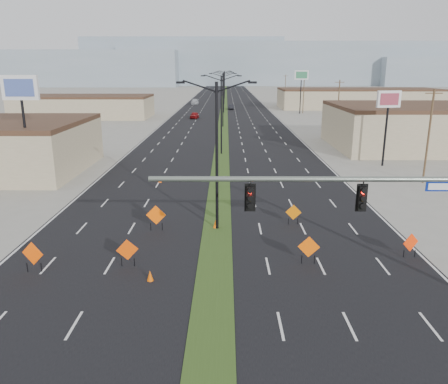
{
  "coord_description": "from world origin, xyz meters",
  "views": [
    {
      "loc": [
        0.62,
        -16.67,
        10.78
      ],
      "look_at": [
        0.49,
        10.16,
        3.2
      ],
      "focal_mm": 35.0,
      "sensor_mm": 36.0,
      "label": 1
    }
  ],
  "objects_px": {
    "construction_sign_4": "(309,248)",
    "cone_0": "(150,276)",
    "car_mid": "(231,107)",
    "pole_sign_west": "(21,96)",
    "car_far": "(195,102)",
    "pole_sign_east_far": "(301,78)",
    "streetlight_5": "(225,84)",
    "streetlight_2": "(223,98)",
    "cone_3": "(160,179)",
    "construction_sign_2": "(156,216)",
    "pole_sign_east_near": "(388,106)",
    "streetlight_1": "(221,112)",
    "cone_2": "(251,202)",
    "construction_sign_5": "(411,243)",
    "construction_sign_3": "(293,213)",
    "construction_sign_0": "(33,255)",
    "construction_sign_1": "(127,251)",
    "streetlight_6": "(225,82)",
    "streetlight_4": "(224,87)",
    "car_left": "(194,115)",
    "streetlight_3": "(224,91)",
    "signal_mast": "(403,208)",
    "cone_1": "(216,224)",
    "streetlight_0": "(217,152)"
  },
  "relations": [
    {
      "from": "cone_0",
      "to": "cone_3",
      "type": "height_order",
      "value": "cone_3"
    },
    {
      "from": "construction_sign_1",
      "to": "pole_sign_west",
      "type": "bearing_deg",
      "value": 112.54
    },
    {
      "from": "streetlight_2",
      "to": "construction_sign_1",
      "type": "relative_size",
      "value": 6.12
    },
    {
      "from": "construction_sign_5",
      "to": "construction_sign_3",
      "type": "bearing_deg",
      "value": 114.08
    },
    {
      "from": "car_mid",
      "to": "cone_0",
      "type": "xyz_separation_m",
      "value": [
        -5.38,
        -101.51,
        -0.39
      ]
    },
    {
      "from": "streetlight_1",
      "to": "streetlight_6",
      "type": "bearing_deg",
      "value": 90.0
    },
    {
      "from": "streetlight_0",
      "to": "construction_sign_1",
      "type": "relative_size",
      "value": 6.12
    },
    {
      "from": "car_left",
      "to": "streetlight_5",
      "type": "bearing_deg",
      "value": 89.34
    },
    {
      "from": "construction_sign_2",
      "to": "streetlight_6",
      "type": "bearing_deg",
      "value": 88.61
    },
    {
      "from": "streetlight_4",
      "to": "streetlight_6",
      "type": "distance_m",
      "value": 56.0
    },
    {
      "from": "construction_sign_2",
      "to": "streetlight_3",
      "type": "bearing_deg",
      "value": 87.19
    },
    {
      "from": "construction_sign_4",
      "to": "cone_0",
      "type": "relative_size",
      "value": 2.82
    },
    {
      "from": "streetlight_2",
      "to": "cone_0",
      "type": "distance_m",
      "value": 64.1
    },
    {
      "from": "cone_1",
      "to": "pole_sign_east_far",
      "type": "distance_m",
      "value": 84.5
    },
    {
      "from": "cone_1",
      "to": "cone_2",
      "type": "distance_m",
      "value": 5.89
    },
    {
      "from": "streetlight_0",
      "to": "pole_sign_east_far",
      "type": "relative_size",
      "value": 0.95
    },
    {
      "from": "streetlight_2",
      "to": "cone_3",
      "type": "bearing_deg",
      "value": -97.78
    },
    {
      "from": "cone_0",
      "to": "pole_sign_east_near",
      "type": "relative_size",
      "value": 0.07
    },
    {
      "from": "construction_sign_3",
      "to": "construction_sign_0",
      "type": "bearing_deg",
      "value": -146.08
    },
    {
      "from": "streetlight_4",
      "to": "pole_sign_east_near",
      "type": "xyz_separation_m",
      "value": [
        18.71,
        -91.19,
        1.44
      ]
    },
    {
      "from": "car_far",
      "to": "pole_sign_east_far",
      "type": "bearing_deg",
      "value": -47.3
    },
    {
      "from": "streetlight_2",
      "to": "streetlight_3",
      "type": "bearing_deg",
      "value": 90.0
    },
    {
      "from": "streetlight_1",
      "to": "cone_2",
      "type": "relative_size",
      "value": 17.1
    },
    {
      "from": "car_far",
      "to": "construction_sign_4",
      "type": "height_order",
      "value": "construction_sign_4"
    },
    {
      "from": "construction_sign_5",
      "to": "cone_1",
      "type": "bearing_deg",
      "value": 134.22
    },
    {
      "from": "construction_sign_2",
      "to": "construction_sign_3",
      "type": "relative_size",
      "value": 1.22
    },
    {
      "from": "streetlight_0",
      "to": "car_far",
      "type": "height_order",
      "value": "streetlight_0"
    },
    {
      "from": "construction_sign_3",
      "to": "pole_sign_west",
      "type": "bearing_deg",
      "value": 161.94
    },
    {
      "from": "streetlight_5",
      "to": "car_far",
      "type": "xyz_separation_m",
      "value": [
        -9.2,
        -29.5,
        -4.61
      ]
    },
    {
      "from": "streetlight_1",
      "to": "construction_sign_5",
      "type": "relative_size",
      "value": 6.64
    },
    {
      "from": "construction_sign_2",
      "to": "pole_sign_east_near",
      "type": "bearing_deg",
      "value": 42.79
    },
    {
      "from": "streetlight_3",
      "to": "streetlight_1",
      "type": "bearing_deg",
      "value": -90.0
    },
    {
      "from": "streetlight_3",
      "to": "cone_1",
      "type": "relative_size",
      "value": 15.41
    },
    {
      "from": "car_mid",
      "to": "pole_sign_west",
      "type": "height_order",
      "value": "pole_sign_west"
    },
    {
      "from": "streetlight_3",
      "to": "car_far",
      "type": "relative_size",
      "value": 1.81
    },
    {
      "from": "signal_mast",
      "to": "construction_sign_1",
      "type": "xyz_separation_m",
      "value": [
        -13.47,
        3.94,
        -3.83
      ]
    },
    {
      "from": "construction_sign_0",
      "to": "construction_sign_5",
      "type": "xyz_separation_m",
      "value": [
        21.41,
        2.07,
        -0.17
      ]
    },
    {
      "from": "construction_sign_4",
      "to": "pole_sign_east_near",
      "type": "bearing_deg",
      "value": 69.23
    },
    {
      "from": "streetlight_2",
      "to": "streetlight_0",
      "type": "bearing_deg",
      "value": -90.0
    },
    {
      "from": "streetlight_2",
      "to": "pole_sign_east_far",
      "type": "xyz_separation_m",
      "value": [
        19.09,
        26.0,
        3.21
      ]
    },
    {
      "from": "streetlight_1",
      "to": "cone_0",
      "type": "height_order",
      "value": "streetlight_1"
    },
    {
      "from": "construction_sign_0",
      "to": "construction_sign_2",
      "type": "distance_m",
      "value": 8.62
    },
    {
      "from": "pole_sign_east_near",
      "to": "cone_0",
      "type": "bearing_deg",
      "value": -138.39
    },
    {
      "from": "streetlight_1",
      "to": "cone_3",
      "type": "height_order",
      "value": "streetlight_1"
    },
    {
      "from": "construction_sign_1",
      "to": "construction_sign_2",
      "type": "height_order",
      "value": "construction_sign_2"
    },
    {
      "from": "streetlight_2",
      "to": "streetlight_3",
      "type": "relative_size",
      "value": 1.0
    },
    {
      "from": "streetlight_3",
      "to": "cone_2",
      "type": "distance_m",
      "value": 78.87
    },
    {
      "from": "streetlight_5",
      "to": "car_far",
      "type": "relative_size",
      "value": 1.81
    },
    {
      "from": "construction_sign_1",
      "to": "cone_1",
      "type": "xyz_separation_m",
      "value": [
        4.82,
        6.2,
        -0.64
      ]
    },
    {
      "from": "streetlight_1",
      "to": "pole_sign_west",
      "type": "distance_m",
      "value": 24.37
    }
  ]
}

